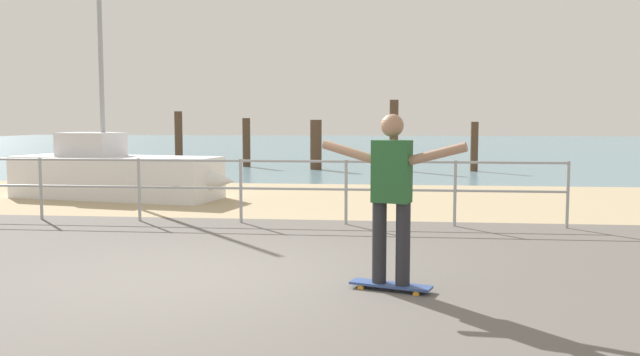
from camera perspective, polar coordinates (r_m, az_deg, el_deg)
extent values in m
cube|color=#605B56|center=(6.19, -11.94, -10.76)|extent=(24.00, 10.00, 0.04)
cube|color=tan|center=(13.89, -1.69, -1.82)|extent=(24.00, 6.00, 0.04)
cube|color=slate|center=(41.73, 3.52, 2.83)|extent=(72.00, 50.00, 0.04)
cylinder|color=#9EA0A5|center=(11.82, -23.15, -0.89)|extent=(0.05, 0.05, 1.05)
cylinder|color=#9EA0A5|center=(11.09, -15.48, -1.04)|extent=(0.05, 0.05, 1.05)
cylinder|color=#9EA0A5|center=(10.59, -6.91, -1.17)|extent=(0.05, 0.05, 1.05)
cylinder|color=#9EA0A5|center=(10.34, 2.28, -1.29)|extent=(0.05, 0.05, 1.05)
cylinder|color=#9EA0A5|center=(10.37, 11.67, -1.38)|extent=(0.05, 0.05, 1.05)
cylinder|color=#9EA0A5|center=(10.67, 20.78, -1.42)|extent=(0.05, 0.05, 1.05)
cylinder|color=#9EA0A5|center=(10.77, -11.34, 1.51)|extent=(11.87, 0.04, 0.04)
cylinder|color=#9EA0A5|center=(10.81, -11.30, -0.83)|extent=(11.87, 0.04, 0.04)
cube|color=silver|center=(14.50, -17.31, 0.03)|extent=(4.59, 2.21, 0.90)
cone|color=silver|center=(13.38, -9.51, -0.21)|extent=(1.23, 0.96, 0.77)
cylinder|color=#9EA0A5|center=(14.69, -18.58, 10.57)|extent=(0.10, 0.10, 4.48)
cube|color=silver|center=(14.80, -19.31, 2.79)|extent=(1.35, 1.11, 0.50)
cube|color=#334C8C|center=(6.50, 6.17, -9.25)|extent=(0.82, 0.44, 0.02)
cylinder|color=orange|center=(6.51, 8.77, -9.64)|extent=(0.07, 0.05, 0.06)
cylinder|color=orange|center=(6.36, 8.38, -9.99)|extent=(0.07, 0.05, 0.06)
cylinder|color=orange|center=(6.67, 4.07, -9.22)|extent=(0.07, 0.05, 0.06)
cylinder|color=orange|center=(6.53, 3.58, -9.54)|extent=(0.07, 0.05, 0.06)
cylinder|color=#26262B|center=(6.37, 7.24, -5.75)|extent=(0.14, 0.14, 0.80)
cylinder|color=#26262B|center=(6.45, 5.19, -5.60)|extent=(0.14, 0.14, 0.80)
cube|color=#26592D|center=(6.32, 6.27, 0.57)|extent=(0.40, 0.30, 0.60)
sphere|color=#9E755B|center=(6.30, 6.31, 4.57)|extent=(0.22, 0.22, 0.22)
cylinder|color=#9E755B|center=(6.18, 10.22, 2.08)|extent=(0.55, 0.26, 0.23)
cylinder|color=#9E755B|center=(6.46, 2.52, 2.29)|extent=(0.55, 0.26, 0.23)
cylinder|color=#513826|center=(24.12, -12.22, 3.37)|extent=(0.28, 0.28, 1.97)
cylinder|color=#513826|center=(23.10, -6.43, 3.08)|extent=(0.27, 0.27, 1.72)
cylinder|color=#513826|center=(21.70, -0.36, 2.90)|extent=(0.38, 0.38, 1.66)
cylinder|color=#513826|center=(21.51, 6.44, 3.71)|extent=(0.29, 0.29, 2.31)
cylinder|color=#513826|center=(21.51, 13.30, 2.66)|extent=(0.24, 0.24, 1.60)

